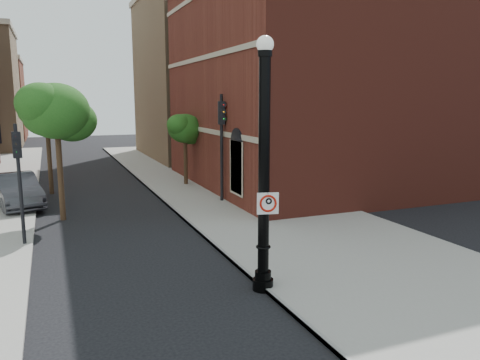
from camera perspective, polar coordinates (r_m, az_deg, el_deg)
name	(u,v)px	position (r m, az deg, el deg)	size (l,w,h in m)	color
ground	(190,297)	(12.96, -6.16, -14.05)	(120.00, 120.00, 0.00)	black
sidewalk_right	(248,202)	(23.88, 1.03, -2.69)	(8.00, 60.00, 0.12)	gray
curb_edge	(173,208)	(22.65, -8.22, -3.46)	(0.10, 60.00, 0.14)	gray
brick_wall_building	(366,83)	(31.87, 15.16, 11.33)	(22.30, 16.30, 12.50)	maroon
bg_building_tan_b	(262,80)	(45.69, 2.73, 12.03)	(22.00, 14.00, 14.00)	#906E4E
lamppost	(264,178)	(12.50, 2.93, 0.26)	(0.58, 0.58, 6.84)	black
no_parking_sign	(268,203)	(12.50, 3.42, -2.84)	(0.58, 0.17, 0.59)	white
parked_car	(17,190)	(25.36, -25.58, -1.15)	(1.75, 5.02, 1.65)	#323338
traffic_signal_left	(18,165)	(18.07, -25.41, 1.67)	(0.31, 0.38, 4.40)	black
traffic_signal_right	(222,130)	(23.50, -2.24, 6.06)	(0.41, 0.48, 5.48)	black
utility_pole	(261,173)	(18.55, 2.54, 0.81)	(0.09, 0.09, 4.66)	#999999
street_tree_a	(57,112)	(21.46, -21.39, 7.67)	(3.29, 2.97, 5.92)	#352015
street_tree_b	(47,118)	(27.84, -22.44, 7.01)	(2.97, 2.69, 5.35)	#352015
street_tree_c	(185,129)	(28.43, -6.69, 6.15)	(2.43, 2.19, 4.37)	#352015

